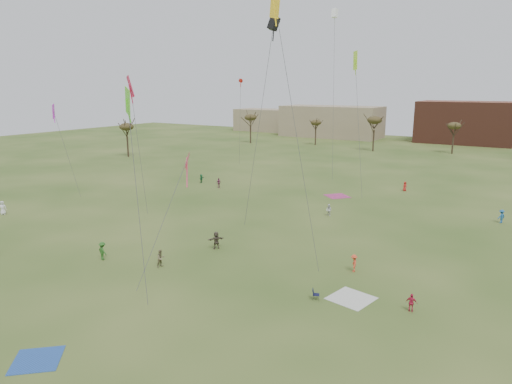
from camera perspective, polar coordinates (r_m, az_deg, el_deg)
The scene contains 21 objects.
ground at distance 39.82m, azimuth -9.35°, elevation -11.06°, with size 260.00×260.00×0.00m, color #2D4E18.
flyer_near_left at distance 67.39m, azimuth -28.99°, elevation -1.74°, with size 0.87×0.57×1.78m, color white.
flyer_near_center at distance 46.22m, azimuth -18.54°, elevation -6.96°, with size 1.14×0.65×1.76m, color #2A6220.
spectator_fore_a at distance 36.24m, azimuth 18.77°, elevation -12.91°, with size 0.82×0.34×1.39m, color #CB2249.
spectator_fore_b at distance 43.14m, azimuth -11.76°, elevation -8.07°, with size 0.79×0.62×1.63m, color #7A6F4E.
spectator_fore_c at distance 46.91m, azimuth -4.97°, elevation -5.99°, with size 1.68×0.53×1.81m, color brown.
flyer_mid_b at distance 42.13m, azimuth 12.07°, elevation -8.64°, with size 1.02×0.59×1.58m, color #E84C2B.
spectator_mid_d at distance 75.03m, azimuth -4.66°, elevation 1.14°, with size 0.93×0.39×1.59m, color #933D69.
spectator_mid_e at distance 59.19m, azimuth 9.05°, elevation -2.23°, with size 0.74×0.58×1.53m, color silver.
flyer_far_a at distance 79.32m, azimuth -6.81°, elevation 1.69°, with size 1.36×0.43×1.47m, color #246E40.
flyer_far_b at distance 76.20m, azimuth 18.03°, elevation 0.68°, with size 0.73×0.48×1.49m, color red.
flyer_far_c at distance 62.84m, azimuth 28.21°, elevation -2.69°, with size 1.07×0.61×1.65m, color #225D9C.
blanket_blue at distance 32.25m, azimuth -25.58°, elevation -18.35°, with size 2.73×2.73×0.03m, color #2752AA.
blanket_cream at distance 37.36m, azimuth 11.76°, elevation -12.84°, with size 3.06×3.06×0.03m, color silver.
blanket_plum at distance 70.16m, azimuth 10.05°, elevation -0.51°, with size 3.16×3.16×0.03m, color #B83877.
camp_chair_center at distance 36.63m, azimuth 7.45°, elevation -12.76°, with size 0.70×0.67×0.87m.
kites_aloft at distance 58.22m, azimuth 4.35°, elevation 17.17°, with size 63.65×54.23×27.80m.
tree_line at distance 110.00m, azimuth 17.67°, elevation 7.64°, with size 117.44×49.32×8.91m.
building_tan at distance 154.38m, azimuth 9.35°, elevation 8.65°, with size 32.00×14.00×10.00m, color #937F60.
building_brick at distance 148.70m, azimuth 24.63°, elevation 7.89°, with size 26.00×16.00×12.00m, color brown.
building_tan_west at distance 174.23m, azimuth 1.01°, elevation 8.96°, with size 20.00×12.00×8.00m, color #937F60.
Camera 1 is at (24.36, -27.08, 16.08)m, focal length 32.16 mm.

